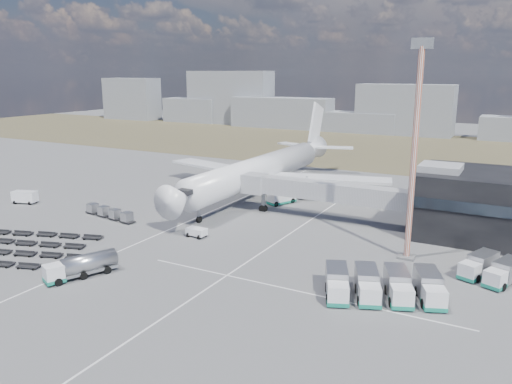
% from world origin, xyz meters
% --- Properties ---
extents(ground, '(420.00, 420.00, 0.00)m').
position_xyz_m(ground, '(0.00, 0.00, 0.00)').
color(ground, '#565659').
rests_on(ground, ground).
extents(grass_strip, '(420.00, 90.00, 0.01)m').
position_xyz_m(grass_strip, '(0.00, 110.00, 0.01)').
color(grass_strip, '#47422B').
rests_on(grass_strip, ground).
extents(lane_markings, '(47.12, 110.00, 0.01)m').
position_xyz_m(lane_markings, '(9.77, 3.00, 0.01)').
color(lane_markings, silver).
rests_on(lane_markings, ground).
extents(jet_bridge, '(30.30, 3.80, 7.05)m').
position_xyz_m(jet_bridge, '(15.90, 20.42, 5.05)').
color(jet_bridge, '#939399').
rests_on(jet_bridge, ground).
extents(airliner, '(51.59, 64.53, 17.62)m').
position_xyz_m(airliner, '(0.00, 32.38, 5.29)').
color(airliner, white).
rests_on(airliner, ground).
extents(skyline, '(317.05, 18.96, 25.60)m').
position_xyz_m(skyline, '(4.16, 150.40, 9.75)').
color(skyline, gray).
rests_on(skyline, ground).
extents(fuel_tanker, '(5.58, 8.92, 2.84)m').
position_xyz_m(fuel_tanker, '(0.37, -16.87, 1.42)').
color(fuel_tanker, white).
rests_on(fuel_tanker, ground).
extents(pushback_tug, '(3.13, 1.87, 1.40)m').
position_xyz_m(pushback_tug, '(4.00, 2.58, 0.70)').
color(pushback_tug, white).
rests_on(pushback_tug, ground).
extents(utility_van, '(4.96, 3.38, 2.41)m').
position_xyz_m(utility_van, '(-36.82, 3.44, 1.20)').
color(utility_van, white).
rests_on(utility_van, ground).
extents(catering_truck, '(4.43, 6.21, 2.64)m').
position_xyz_m(catering_truck, '(6.90, 26.84, 1.35)').
color(catering_truck, white).
rests_on(catering_truck, ground).
extents(service_trucks_near, '(14.23, 11.15, 2.79)m').
position_xyz_m(service_trucks_near, '(34.64, -5.01, 1.51)').
color(service_trucks_near, white).
rests_on(service_trucks_near, ground).
extents(service_trucks_far, '(7.32, 7.90, 2.56)m').
position_xyz_m(service_trucks_far, '(44.94, 6.24, 1.39)').
color(service_trucks_far, white).
rests_on(service_trucks_far, ground).
extents(uld_row, '(12.04, 3.33, 1.65)m').
position_xyz_m(uld_row, '(-15.12, 3.69, 0.99)').
color(uld_row, black).
rests_on(uld_row, ground).
extents(baggage_dollies, '(24.48, 19.64, 0.70)m').
position_xyz_m(baggage_dollies, '(-15.20, -14.48, 0.35)').
color(baggage_dollies, black).
rests_on(baggage_dollies, ground).
extents(floodlight_mast, '(2.72, 2.23, 28.82)m').
position_xyz_m(floodlight_mast, '(34.37, 8.86, 14.44)').
color(floodlight_mast, '#A83A1A').
rests_on(floodlight_mast, ground).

